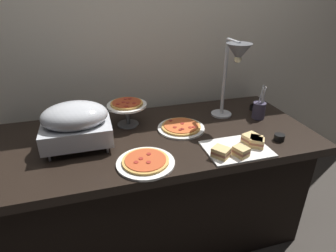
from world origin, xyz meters
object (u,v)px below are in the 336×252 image
object	(u,v)px
pizza_plate_front	(181,127)
sauce_cup_far	(254,107)
sandwich_platter	(241,147)
heat_lamp	(235,61)
sauce_cup_near	(279,137)
pizza_plate_raised_stand	(127,107)
utensil_holder	(259,110)
pizza_plate_center	(146,162)
chafing_dish	(76,123)

from	to	relation	value
pizza_plate_front	sauce_cup_far	bearing A→B (deg)	13.48
sandwich_platter	sauce_cup_far	xyz separation A→B (m)	(0.37, 0.47, -0.00)
heat_lamp	sandwich_platter	distance (m)	0.52
sauce_cup_near	sauce_cup_far	world-z (taller)	same
sauce_cup_near	sandwich_platter	bearing A→B (deg)	-172.11
pizza_plate_raised_stand	sauce_cup_far	bearing A→B (deg)	-0.63
pizza_plate_raised_stand	utensil_holder	size ratio (longest dim) A/B	1.10
pizza_plate_center	sauce_cup_far	xyz separation A→B (m)	(0.89, 0.46, 0.01)
chafing_dish	pizza_plate_center	xyz separation A→B (m)	(0.32, -0.27, -0.13)
sauce_cup_near	sauce_cup_far	size ratio (longest dim) A/B	0.99
sauce_cup_far	utensil_holder	size ratio (longest dim) A/B	0.27
sauce_cup_near	sauce_cup_far	bearing A→B (deg)	77.03
chafing_dish	sauce_cup_near	world-z (taller)	chafing_dish
sauce_cup_near	heat_lamp	bearing A→B (deg)	118.06
sandwich_platter	sauce_cup_near	size ratio (longest dim) A/B	5.83
utensil_holder	pizza_plate_raised_stand	bearing A→B (deg)	170.74
pizza_plate_front	sauce_cup_near	world-z (taller)	sauce_cup_near
pizza_plate_center	sauce_cup_far	bearing A→B (deg)	27.14
heat_lamp	utensil_holder	size ratio (longest dim) A/B	2.31
chafing_dish	pizza_plate_center	bearing A→B (deg)	-40.65
sandwich_platter	sauce_cup_far	bearing A→B (deg)	52.19
pizza_plate_center	sauce_cup_near	distance (m)	0.79
chafing_dish	utensil_holder	size ratio (longest dim) A/B	1.63
chafing_dish	sauce_cup_far	distance (m)	1.23
pizza_plate_center	pizza_plate_front	bearing A→B (deg)	46.98
pizza_plate_raised_stand	utensil_holder	xyz separation A→B (m)	(0.86, -0.14, -0.07)
pizza_plate_raised_stand	sauce_cup_near	world-z (taller)	pizza_plate_raised_stand
pizza_plate_front	utensil_holder	size ratio (longest dim) A/B	1.31
heat_lamp	sauce_cup_far	size ratio (longest dim) A/B	8.60
heat_lamp	pizza_plate_front	bearing A→B (deg)	-177.51
sauce_cup_near	utensil_holder	world-z (taller)	utensil_holder
pizza_plate_raised_stand	utensil_holder	bearing A→B (deg)	-9.26
chafing_dish	sauce_cup_near	bearing A→B (deg)	-12.75
heat_lamp	utensil_holder	distance (m)	0.41
sandwich_platter	sauce_cup_far	size ratio (longest dim) A/B	5.76
heat_lamp	sauce_cup_near	size ratio (longest dim) A/B	8.71
sandwich_platter	utensil_holder	distance (m)	0.47
pizza_plate_center	sauce_cup_near	world-z (taller)	sauce_cup_near
pizza_plate_front	chafing_dish	bearing A→B (deg)	-176.23
pizza_plate_front	utensil_holder	xyz separation A→B (m)	(0.55, 0.01, 0.05)
chafing_dish	pizza_plate_raised_stand	xyz separation A→B (m)	(0.30, 0.19, -0.02)
pizza_plate_front	pizza_plate_center	world-z (taller)	same
sauce_cup_near	pizza_plate_raised_stand	bearing A→B (deg)	151.12
pizza_plate_front	pizza_plate_raised_stand	distance (m)	0.36
sauce_cup_near	sauce_cup_far	xyz separation A→B (m)	(0.10, 0.44, -0.00)
pizza_plate_center	pizza_plate_raised_stand	bearing A→B (deg)	91.83
sandwich_platter	pizza_plate_center	bearing A→B (deg)	178.39
sandwich_platter	sauce_cup_near	world-z (taller)	sandwich_platter
heat_lamp	pizza_plate_front	xyz separation A→B (m)	(-0.34, -0.01, -0.39)
utensil_holder	heat_lamp	bearing A→B (deg)	179.69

